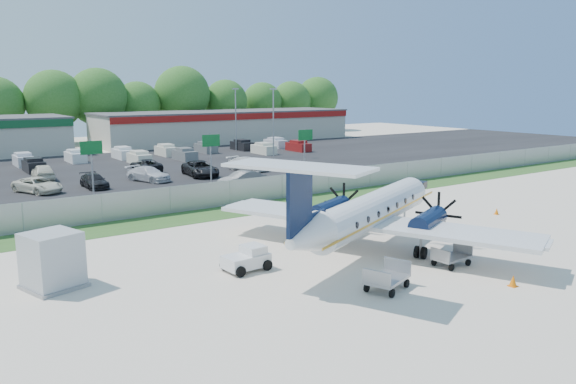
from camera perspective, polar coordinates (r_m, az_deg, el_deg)
ground at (r=33.34m, az=5.94°, el=-5.44°), size 170.00×170.00×0.00m
grass_verge at (r=42.84m, az=-4.60°, el=-1.81°), size 170.00×4.00×0.02m
access_road at (r=48.89m, az=-8.76°, el=-0.35°), size 170.00×8.00×0.02m
parking_lot at (r=68.15m, az=-16.62°, el=2.40°), size 170.00×32.00×0.02m
perimeter_fence at (r=44.35m, az=-5.93°, el=-0.10°), size 120.00×0.06×1.99m
building_east at (r=98.38m, az=-6.31°, el=6.68°), size 44.40×12.40×5.24m
sign_left at (r=49.16m, az=-19.33°, el=3.48°), size 1.80×0.26×5.00m
sign_mid at (r=53.16m, az=-7.83°, el=4.47°), size 1.80×0.26×5.00m
sign_right at (r=58.96m, az=1.75°, el=5.15°), size 1.80×0.26×5.00m
light_pole_ne at (r=74.61m, az=-1.50°, el=7.53°), size 0.90×0.35×9.09m
light_pole_se at (r=83.12m, az=-5.34°, el=7.80°), size 0.90×0.35×9.09m
tree_line at (r=100.81m, az=-22.80°, el=4.52°), size 112.00×6.00×14.00m
aircraft at (r=32.14m, az=8.34°, el=-1.95°), size 18.81×18.25×5.85m
pushback_tug at (r=28.82m, az=-4.12°, el=-6.76°), size 2.36×1.76×1.23m
baggage_cart_near at (r=26.42m, az=10.04°, el=-8.61°), size 2.60×2.04×1.19m
baggage_cart_far at (r=30.62m, az=16.27°, el=-6.33°), size 2.04×1.28×1.05m
service_container at (r=28.27m, az=-22.83°, el=-6.58°), size 2.94×2.94×2.63m
cone_nose at (r=43.91m, az=20.43°, el=-1.86°), size 0.33×0.33×0.47m
cone_port_wing at (r=28.55m, az=21.90°, el=-8.39°), size 0.38×0.38×0.54m
cone_starboard_wing at (r=37.82m, az=4.07°, el=-3.12°), size 0.34×0.34×0.49m
road_car_mid at (r=52.36m, az=-4.70°, el=0.45°), size 4.74×1.96×1.53m
road_car_east at (r=68.43m, az=17.66°, el=2.36°), size 4.40×2.52×1.41m
parked_car_a at (r=54.34m, az=-24.03°, el=-0.07°), size 4.09×5.42×1.37m
parked_car_b at (r=55.06m, az=-19.05°, el=0.40°), size 1.84×4.45×1.29m
parked_car_c at (r=57.43m, az=-13.95°, el=1.06°), size 3.69×5.39×1.45m
parked_car_d at (r=59.71m, az=-8.88°, el=1.61°), size 3.35×6.03×1.60m
parked_car_e at (r=63.09m, az=-4.09°, el=2.18°), size 3.50×5.55×1.50m
parked_car_f at (r=61.74m, az=-23.58°, el=1.14°), size 2.28×4.88×1.61m
parked_car_g at (r=64.13m, az=-14.21°, el=2.02°), size 2.45×5.15×1.42m
far_parking_rows at (r=72.88m, az=-17.87°, el=2.82°), size 56.00×10.00×1.60m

